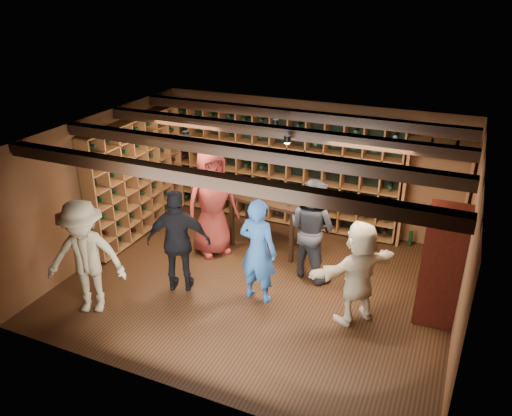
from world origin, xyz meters
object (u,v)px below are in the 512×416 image
at_px(guest_khaki, 85,258).
at_px(tasting_table, 268,204).
at_px(guest_red_floral, 212,202).
at_px(guest_beige, 358,273).
at_px(man_grey_suit, 312,229).
at_px(man_blue_shirt, 258,251).
at_px(guest_woman_black, 179,241).
at_px(display_cabinet, 441,268).

height_order(guest_khaki, tasting_table, guest_khaki).
distance_m(guest_red_floral, guest_khaki, 2.45).
bearing_deg(guest_beige, man_grey_suit, -92.05).
bearing_deg(tasting_table, man_blue_shirt, -66.58).
bearing_deg(man_grey_suit, guest_red_floral, 17.87).
bearing_deg(man_blue_shirt, guest_red_floral, -32.14).
bearing_deg(man_blue_shirt, guest_woman_black, 16.33).
bearing_deg(tasting_table, man_grey_suit, -24.49).
relative_size(man_grey_suit, guest_red_floral, 0.88).
distance_m(guest_red_floral, guest_beige, 2.99).
xyz_separation_m(guest_khaki, guest_beige, (3.68, 1.34, -0.10)).
xyz_separation_m(man_blue_shirt, guest_red_floral, (-1.32, 1.04, 0.13)).
relative_size(man_grey_suit, guest_khaki, 0.97).
distance_m(guest_woman_black, tasting_table, 1.97).
xyz_separation_m(man_grey_suit, guest_woman_black, (-1.78, -1.20, -0.01)).
height_order(guest_woman_black, tasting_table, guest_woman_black).
bearing_deg(man_blue_shirt, tasting_table, -67.18).
bearing_deg(tasting_table, guest_khaki, -114.32).
height_order(display_cabinet, guest_beige, display_cabinet).
bearing_deg(guest_khaki, man_grey_suit, 16.99).
height_order(man_blue_shirt, guest_red_floral, guest_red_floral).
distance_m(man_blue_shirt, guest_khaki, 2.51).
relative_size(display_cabinet, man_blue_shirt, 1.04).
bearing_deg(man_grey_suit, display_cabinet, -171.84).
bearing_deg(guest_khaki, tasting_table, 36.68).
relative_size(man_blue_shirt, tasting_table, 1.20).
height_order(guest_red_floral, guest_woman_black, guest_red_floral).
bearing_deg(guest_beige, guest_red_floral, -68.25).
xyz_separation_m(man_blue_shirt, tasting_table, (-0.48, 1.59, 0.03)).
height_order(display_cabinet, guest_khaki, guest_khaki).
xyz_separation_m(guest_woman_black, tasting_table, (0.76, 1.81, 0.03)).
height_order(guest_khaki, guest_beige, guest_khaki).
distance_m(man_grey_suit, guest_woman_black, 2.14).
xyz_separation_m(man_grey_suit, tasting_table, (-1.01, 0.61, 0.01)).
height_order(display_cabinet, guest_red_floral, guest_red_floral).
relative_size(guest_khaki, guest_beige, 1.13).
distance_m(man_blue_shirt, guest_red_floral, 1.69).
bearing_deg(guest_beige, display_cabinet, 154.03).
bearing_deg(guest_red_floral, display_cabinet, -58.73).
height_order(man_grey_suit, guest_beige, man_grey_suit).
xyz_separation_m(man_blue_shirt, guest_beige, (1.50, 0.09, -0.06)).
relative_size(guest_khaki, tasting_table, 1.26).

